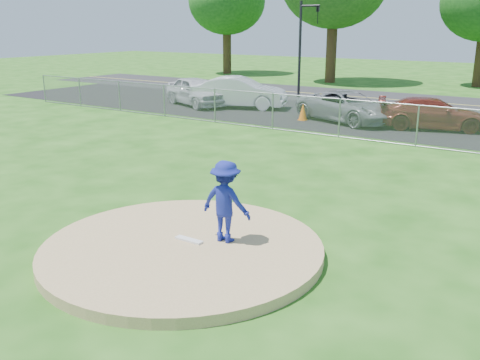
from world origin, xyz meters
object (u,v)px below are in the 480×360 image
object	(u,v)px
pitcher	(226,202)
parked_car_white	(239,92)
parked_car_silver	(196,91)
parked_car_gray	(347,107)
traffic_signal_left	(304,40)
parked_car_darkred	(433,114)
traffic_cone	(303,112)

from	to	relation	value
pitcher	parked_car_white	bearing A→B (deg)	-59.74
parked_car_silver	parked_car_gray	size ratio (longest dim) A/B	0.92
traffic_signal_left	pitcher	world-z (taller)	traffic_signal_left
parked_car_silver	parked_car_darkred	distance (m)	12.52
pitcher	traffic_cone	xyz separation A→B (m)	(-5.54, 14.06, -0.60)
traffic_signal_left	parked_car_silver	distance (m)	7.54
traffic_signal_left	parked_car_white	distance (m)	6.36
traffic_cone	pitcher	bearing A→B (deg)	-68.51
parked_car_white	parked_car_gray	distance (m)	6.43
parked_car_white	traffic_signal_left	bearing A→B (deg)	-27.52
traffic_signal_left	traffic_cone	distance (m)	8.77
traffic_cone	parked_car_white	size ratio (longest dim) A/B	0.16
parked_car_darkred	parked_car_gray	bearing A→B (deg)	76.22
traffic_cone	parked_car_silver	world-z (taller)	parked_car_silver
traffic_signal_left	pitcher	distance (m)	23.45
pitcher	parked_car_darkred	xyz separation A→B (m)	(-0.00, 15.11, -0.34)
pitcher	parked_car_gray	xyz separation A→B (m)	(-3.70, 14.82, -0.31)
pitcher	parked_car_darkred	distance (m)	15.12
traffic_signal_left	parked_car_gray	size ratio (longest dim) A/B	1.14
traffic_signal_left	parked_car_darkred	size ratio (longest dim) A/B	1.25
traffic_signal_left	parked_car_silver	size ratio (longest dim) A/B	1.23
traffic_cone	parked_car_gray	bearing A→B (deg)	22.62
traffic_signal_left	parked_car_white	world-z (taller)	traffic_signal_left
parked_car_silver	parked_car_white	distance (m)	2.50
pitcher	traffic_cone	bearing A→B (deg)	-71.12
traffic_cone	parked_car_silver	bearing A→B (deg)	171.98
traffic_cone	parked_car_darkred	bearing A→B (deg)	10.79
pitcher	parked_car_silver	size ratio (longest dim) A/B	0.35
pitcher	parked_car_silver	bearing A→B (deg)	-52.85
parked_car_darkred	parked_car_white	bearing A→B (deg)	69.02
traffic_cone	parked_car_gray	world-z (taller)	parked_car_gray
traffic_signal_left	parked_car_silver	bearing A→B (deg)	-116.54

